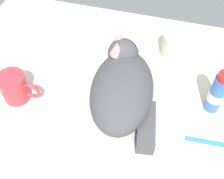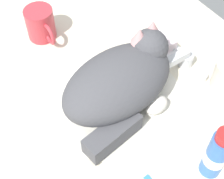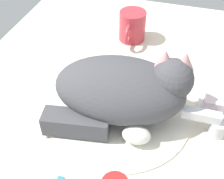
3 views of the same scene
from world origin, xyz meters
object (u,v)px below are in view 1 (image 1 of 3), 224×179
at_px(cat, 123,87).
at_px(toothpaste_bottle, 217,93).
at_px(rinse_cup, 173,45).
at_px(soap_bar, 112,47).
at_px(coffee_mug, 15,87).
at_px(faucet, 136,52).
at_px(toothbrush, 217,143).

relative_size(cat, toothpaste_bottle, 2.06).
distance_m(rinse_cup, toothpaste_bottle, 0.22).
distance_m(soap_bar, toothpaste_bottle, 0.35).
relative_size(coffee_mug, toothpaste_bottle, 0.83).
height_order(faucet, coffee_mug, coffee_mug).
distance_m(coffee_mug, rinse_cup, 0.49).
distance_m(cat, soap_bar, 0.21).
bearing_deg(faucet, cat, -89.67).
bearing_deg(toothbrush, cat, 166.39).
distance_m(soap_bar, toothbrush, 0.43).
xyz_separation_m(coffee_mug, soap_bar, (0.21, 0.24, -0.02)).
relative_size(soap_bar, toothpaste_bottle, 0.48).
relative_size(rinse_cup, soap_bar, 1.21).
height_order(cat, coffee_mug, cat).
xyz_separation_m(faucet, soap_bar, (-0.08, -0.00, 0.00)).
height_order(faucet, toothbrush, faucet).
xyz_separation_m(cat, toothbrush, (0.26, -0.06, -0.07)).
relative_size(coffee_mug, soap_bar, 1.71).
bearing_deg(coffee_mug, toothbrush, -1.05).
bearing_deg(cat, soap_bar, 113.40).
bearing_deg(soap_bar, rinse_cup, 12.06).
bearing_deg(toothbrush, faucet, 136.65).
relative_size(rinse_cup, toothbrush, 0.57).
bearing_deg(rinse_cup, faucet, -159.94).
xyz_separation_m(rinse_cup, toothpaste_bottle, (0.13, -0.18, 0.02)).
height_order(cat, toothpaste_bottle, cat).
xyz_separation_m(coffee_mug, toothbrush, (0.56, -0.01, -0.04)).
bearing_deg(toothpaste_bottle, coffee_mug, -169.12).
bearing_deg(cat, rinse_cup, 64.36).
relative_size(coffee_mug, toothbrush, 0.81).
height_order(toothpaste_bottle, toothbrush, toothpaste_bottle).
bearing_deg(toothbrush, soap_bar, 144.04).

